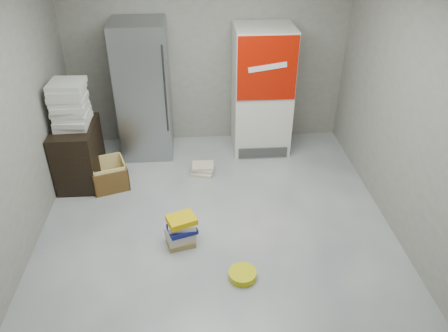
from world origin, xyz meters
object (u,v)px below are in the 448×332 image
coke_cooler (262,91)px  cardboard_box (109,176)px  steel_fridge (144,91)px  wood_shelf (79,154)px  phonebook_stack_main (181,231)px

coke_cooler → cardboard_box: (-2.10, -0.89, -0.76)m
steel_fridge → cardboard_box: size_ratio=3.40×
steel_fridge → coke_cooler: (1.65, -0.01, -0.05)m
steel_fridge → coke_cooler: steel_fridge is taller
wood_shelf → phonebook_stack_main: wood_shelf is taller
phonebook_stack_main → steel_fridge: bearing=90.5°
steel_fridge → coke_cooler: size_ratio=1.06×
coke_cooler → wood_shelf: size_ratio=2.25×
steel_fridge → cardboard_box: steel_fridge is taller
wood_shelf → cardboard_box: wood_shelf is taller
steel_fridge → cardboard_box: (-0.45, -0.89, -0.80)m
wood_shelf → coke_cooler: bearing=16.3°
phonebook_stack_main → coke_cooler: bearing=48.1°
coke_cooler → wood_shelf: (-2.48, -0.72, -0.50)m
cardboard_box → wood_shelf: bearing=138.9°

